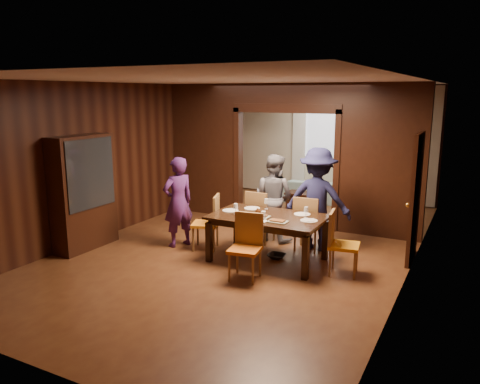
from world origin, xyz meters
The scene contains 32 objects.
floor centered at (0.00, 0.00, 0.00)m, with size 9.00×9.00×0.00m, color #502816.
ceiling centered at (0.00, 0.00, 2.90)m, with size 5.50×9.00×0.02m, color silver.
room_walls centered at (0.00, 1.89, 1.51)m, with size 5.52×9.01×2.90m.
person_purple centered at (-1.12, -0.66, 0.81)m, with size 0.59×0.39×1.61m, color #4A205D.
person_grey centered at (0.24, 0.45, 0.81)m, with size 0.79×0.61×1.62m, color slate.
person_navy centered at (1.12, 0.33, 0.90)m, with size 1.16×0.67×1.79m, color #1B1D45.
sofa centered at (0.02, 3.85, 0.28)m, with size 1.91×0.74×0.56m, color #92BDBF.
serving_bowl centered at (0.71, -0.46, 0.80)m, with size 0.30×0.30×0.07m, color black.
dining_table centered at (0.61, -0.62, 0.38)m, with size 1.81×1.13×0.76m, color black.
coffee_table centered at (-0.06, 2.94, 0.20)m, with size 0.80×0.50×0.40m, color black.
chair_left centered at (-0.61, -0.58, 0.48)m, with size 0.44×0.44×0.97m, color orange, non-canonical shape.
chair_right centered at (1.87, -0.63, 0.48)m, with size 0.44×0.44×0.97m, color orange, non-canonical shape.
chair_far_l centered at (0.09, 0.24, 0.48)m, with size 0.44×0.44×0.97m, color #C33C12, non-canonical shape.
chair_far_r centered at (1.01, 0.21, 0.48)m, with size 0.44×0.44×0.97m, color #C75912, non-canonical shape.
chair_near centered at (0.63, -1.49, 0.48)m, with size 0.44×0.44×0.97m, color #C95F12, non-canonical shape.
hutch centered at (-2.53, -1.50, 1.00)m, with size 0.40×1.20×2.00m, color black.
door_right centered at (2.70, 0.50, 1.05)m, with size 0.06×0.90×2.10m, color black.
window_far centered at (0.00, 4.44, 1.70)m, with size 1.20×0.03×1.30m, color silver.
curtain_left centered at (-0.75, 4.40, 1.25)m, with size 0.35×0.06×2.40m, color white.
curtain_right centered at (0.75, 4.40, 1.25)m, with size 0.35×0.06×2.40m, color white.
plate_left centered at (-0.08, -0.62, 0.77)m, with size 0.27×0.27×0.01m, color white.
plate_far_l centered at (0.17, -0.31, 0.77)m, with size 0.27×0.27×0.01m, color white.
plate_far_r centered at (1.07, -0.30, 0.77)m, with size 0.27×0.27×0.01m, color white.
plate_right centered at (1.30, -0.61, 0.77)m, with size 0.27×0.27×0.01m, color silver.
plate_near centered at (0.62, -1.00, 0.77)m, with size 0.27×0.27×0.01m, color white.
platter_a centered at (0.53, -0.75, 0.78)m, with size 0.30×0.20×0.04m, color gray.
platter_b centered at (0.90, -0.90, 0.78)m, with size 0.30×0.20×0.04m, color gray.
wineglass_left centered at (0.10, -0.78, 0.85)m, with size 0.08×0.08×0.18m, color silver, non-canonical shape.
wineglass_far centered at (0.40, -0.22, 0.85)m, with size 0.08×0.08×0.18m, color white, non-canonical shape.
wineglass_right centered at (1.20, -0.46, 0.85)m, with size 0.08×0.08×0.18m, color silver, non-canonical shape.
tumbler centered at (0.65, -0.89, 0.83)m, with size 0.07×0.07×0.14m, color white.
condiment_jar centered at (0.45, -0.67, 0.82)m, with size 0.08×0.08×0.11m, color #4D2812, non-canonical shape.
Camera 1 is at (3.58, -7.31, 2.70)m, focal length 35.00 mm.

